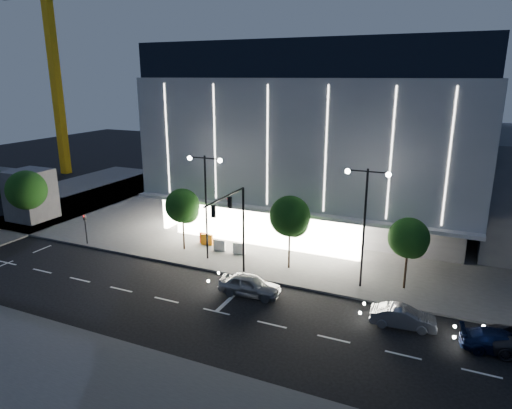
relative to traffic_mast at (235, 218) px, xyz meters
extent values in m
plane|color=black|center=(-1.00, -3.34, -5.03)|extent=(160.00, 160.00, 0.00)
cube|color=#474747|center=(4.00, 20.66, -4.95)|extent=(70.00, 40.00, 0.15)
cube|color=#474747|center=(-31.00, 6.66, -4.95)|extent=(16.00, 50.00, 0.15)
cube|color=#4C4C51|center=(2.00, 20.66, -3.03)|extent=(28.00, 21.00, 4.00)
cube|color=#9B9AA0|center=(2.00, 18.66, 4.47)|extent=(30.00, 25.00, 11.00)
cube|color=black|center=(2.00, 18.66, 11.47)|extent=(29.40, 24.50, 3.00)
cube|color=white|center=(-1.00, 7.36, -3.03)|extent=(18.00, 0.40, 3.60)
cube|color=white|center=(-11.80, 12.66, -3.03)|extent=(0.40, 10.00, 3.60)
cube|color=#9B9AA0|center=(2.00, 6.36, -0.93)|extent=(30.00, 2.00, 0.30)
cube|color=white|center=(2.00, 6.14, 4.47)|extent=(24.00, 0.06, 10.00)
cylinder|color=black|center=(0.00, 1.46, -1.53)|extent=(0.18, 0.18, 7.00)
cylinder|color=black|center=(0.00, -1.44, 1.97)|extent=(0.14, 5.80, 0.14)
cube|color=black|center=(0.00, -0.74, 1.37)|extent=(0.28, 0.18, 0.85)
cube|color=black|center=(0.00, -3.14, 1.37)|extent=(0.28, 0.18, 0.85)
sphere|color=#FF0C0C|center=(-0.12, -0.74, 1.67)|extent=(0.14, 0.14, 0.14)
cylinder|color=black|center=(-4.00, 2.66, -0.53)|extent=(0.16, 0.16, 9.00)
cylinder|color=black|center=(-4.70, 2.66, 3.77)|extent=(1.40, 0.10, 0.10)
cylinder|color=black|center=(-3.30, 2.66, 3.77)|extent=(1.40, 0.10, 0.10)
sphere|color=white|center=(-5.40, 2.66, 3.67)|extent=(0.36, 0.36, 0.36)
sphere|color=white|center=(-2.60, 2.66, 3.67)|extent=(0.36, 0.36, 0.36)
cylinder|color=black|center=(9.00, 2.66, -0.53)|extent=(0.16, 0.16, 9.00)
cylinder|color=black|center=(8.30, 2.66, 3.77)|extent=(1.40, 0.10, 0.10)
cylinder|color=black|center=(9.70, 2.66, 3.77)|extent=(1.40, 0.10, 0.10)
sphere|color=white|center=(7.60, 2.66, 3.67)|extent=(0.36, 0.36, 0.36)
sphere|color=white|center=(10.40, 2.66, 3.67)|extent=(0.36, 0.36, 0.36)
cylinder|color=black|center=(-16.00, 1.16, -3.53)|extent=(0.12, 0.12, 3.00)
cube|color=black|center=(-16.00, 1.16, -2.33)|extent=(0.22, 0.16, 0.55)
sphere|color=#FF0C0C|center=(-16.00, 1.05, -2.18)|extent=(0.10, 0.10, 0.10)
cube|color=gold|center=(-43.00, 24.66, 8.97)|extent=(1.20, 1.20, 28.00)
cylinder|color=black|center=(-7.00, 3.66, -3.14)|extent=(0.16, 0.16, 3.78)
sphere|color=black|center=(-7.00, 3.66, -0.82)|extent=(3.02, 3.02, 3.02)
sphere|color=black|center=(-6.70, 3.86, -1.36)|extent=(2.16, 2.16, 2.16)
sphere|color=black|center=(-7.25, 3.51, -1.14)|extent=(1.94, 1.94, 1.94)
cylinder|color=black|center=(3.00, 3.66, -3.00)|extent=(0.16, 0.16, 4.06)
sphere|color=black|center=(3.00, 3.66, -0.50)|extent=(3.25, 3.25, 3.25)
sphere|color=black|center=(3.30, 3.86, -1.08)|extent=(2.32, 2.32, 2.32)
sphere|color=black|center=(2.75, 3.51, -0.85)|extent=(2.09, 2.09, 2.09)
cylinder|color=black|center=(12.00, 3.66, -3.21)|extent=(0.16, 0.16, 3.64)
sphere|color=black|center=(12.00, 3.66, -0.97)|extent=(2.91, 2.91, 2.91)
sphere|color=black|center=(12.30, 3.86, -1.49)|extent=(2.08, 2.08, 2.08)
sphere|color=black|center=(11.75, 3.51, -1.28)|extent=(1.87, 1.87, 1.87)
imported|color=#929599|center=(2.00, -1.72, -4.26)|extent=(4.61, 2.05, 1.54)
imported|color=#96979D|center=(12.55, -1.70, -4.37)|extent=(4.12, 1.77, 1.32)
imported|color=#111D42|center=(17.98, -2.26, -4.39)|extent=(4.58, 2.32, 1.28)
cube|color=#FF390E|center=(-6.01, 5.61, -4.38)|extent=(1.13, 0.51, 1.00)
cube|color=silver|center=(-1.99, 4.67, -4.38)|extent=(1.12, 0.40, 1.00)
cube|color=orange|center=(-5.67, 5.43, -4.38)|extent=(1.12, 0.35, 1.00)
cube|color=#BCBCBC|center=(-3.92, 4.65, -4.38)|extent=(1.11, 0.31, 1.00)
camera|label=1|loc=(14.62, -28.66, 10.14)|focal=32.00mm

